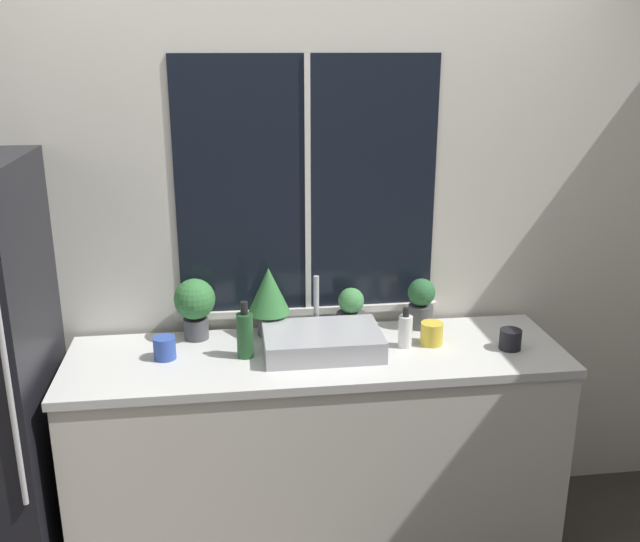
{
  "coord_description": "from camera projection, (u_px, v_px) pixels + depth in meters",
  "views": [
    {
      "loc": [
        -0.34,
        -2.35,
        2.13
      ],
      "look_at": [
        0.01,
        0.29,
        1.27
      ],
      "focal_mm": 40.0,
      "sensor_mm": 36.0,
      "label": 1
    }
  ],
  "objects": [
    {
      "name": "potted_plant_far_right",
      "position": [
        421.0,
        302.0,
        3.13
      ],
      "size": [
        0.12,
        0.12,
        0.22
      ],
      "color": "#4C4C51",
      "rests_on": "counter"
    },
    {
      "name": "soap_bottle",
      "position": [
        405.0,
        330.0,
        2.94
      ],
      "size": [
        0.06,
        0.06,
        0.17
      ],
      "color": "white",
      "rests_on": "counter"
    },
    {
      "name": "wall_right",
      "position": [
        625.0,
        182.0,
        4.16
      ],
      "size": [
        0.06,
        7.0,
        2.7
      ],
      "color": "silver",
      "rests_on": "ground_plane"
    },
    {
      "name": "mug_yellow",
      "position": [
        432.0,
        333.0,
        2.97
      ],
      "size": [
        0.09,
        0.09,
        0.1
      ],
      "color": "gold",
      "rests_on": "counter"
    },
    {
      "name": "bottle_tall",
      "position": [
        245.0,
        334.0,
        2.84
      ],
      "size": [
        0.07,
        0.07,
        0.23
      ],
      "color": "#235128",
      "rests_on": "counter"
    },
    {
      "name": "mug_blue",
      "position": [
        165.0,
        348.0,
        2.84
      ],
      "size": [
        0.09,
        0.09,
        0.09
      ],
      "color": "#3351AD",
      "rests_on": "counter"
    },
    {
      "name": "potted_plant_center_left",
      "position": [
        269.0,
        295.0,
        3.03
      ],
      "size": [
        0.18,
        0.18,
        0.3
      ],
      "color": "#4C4C51",
      "rests_on": "counter"
    },
    {
      "name": "potted_plant_center_right",
      "position": [
        351.0,
        311.0,
        3.1
      ],
      "size": [
        0.13,
        0.13,
        0.19
      ],
      "color": "#4C4C51",
      "rests_on": "counter"
    },
    {
      "name": "potted_plant_far_left",
      "position": [
        195.0,
        304.0,
        3.0
      ],
      "size": [
        0.17,
        0.17,
        0.26
      ],
      "color": "#4C4C51",
      "rests_on": "counter"
    },
    {
      "name": "mug_black",
      "position": [
        510.0,
        339.0,
        2.93
      ],
      "size": [
        0.09,
        0.09,
        0.08
      ],
      "color": "black",
      "rests_on": "counter"
    },
    {
      "name": "sink",
      "position": [
        322.0,
        341.0,
        2.9
      ],
      "size": [
        0.48,
        0.37,
        0.26
      ],
      "color": "#ADADB2",
      "rests_on": "counter"
    },
    {
      "name": "counter",
      "position": [
        318.0,
        451.0,
        3.04
      ],
      "size": [
        2.03,
        0.6,
        0.92
      ],
      "color": "silver",
      "rests_on": "ground_plane"
    },
    {
      "name": "wall_back",
      "position": [
        307.0,
        229.0,
        3.11
      ],
      "size": [
        8.0,
        0.09,
        2.7
      ],
      "color": "silver",
      "rests_on": "ground_plane"
    }
  ]
}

